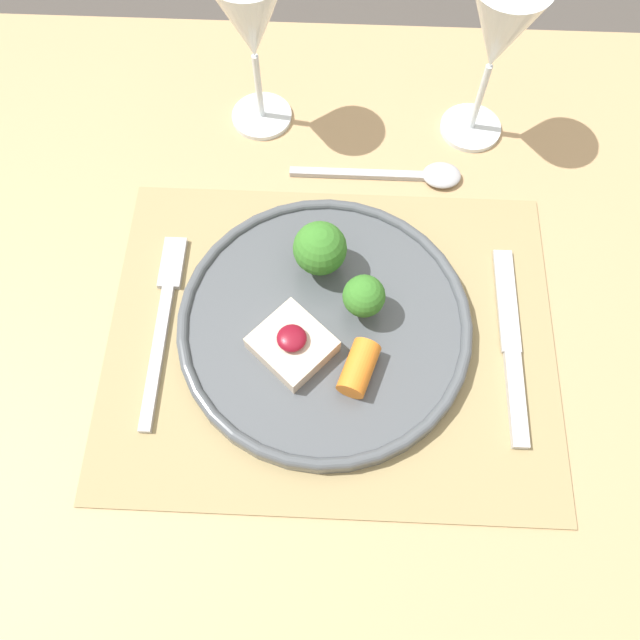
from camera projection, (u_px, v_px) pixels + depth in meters
The scene contains 9 objects.
ground_plane at pixel (323, 479), 1.33m from camera, with size 8.00×8.00×0.00m, color #4C4742.
dining_table at pixel (326, 370), 0.73m from camera, with size 1.42×0.92×0.75m.
placemat at pixel (326, 337), 0.64m from camera, with size 0.46×0.36×0.00m, color #9E895B.
dinner_plate at pixel (320, 320), 0.63m from camera, with size 0.30×0.30×0.08m.
fork at pixel (160, 314), 0.65m from camera, with size 0.02×0.22×0.01m.
knife at pixel (507, 356), 0.63m from camera, with size 0.02×0.22×0.01m.
spoon at pixel (409, 175), 0.72m from camera, with size 0.20×0.04×0.01m.
wine_glass_near at pixel (495, 35), 0.64m from camera, with size 0.08×0.08×0.19m.
wine_glass_far at pixel (247, 25), 0.65m from camera, with size 0.08×0.08×0.19m.
Camera 1 is at (0.00, -0.26, 1.34)m, focal length 35.00 mm.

